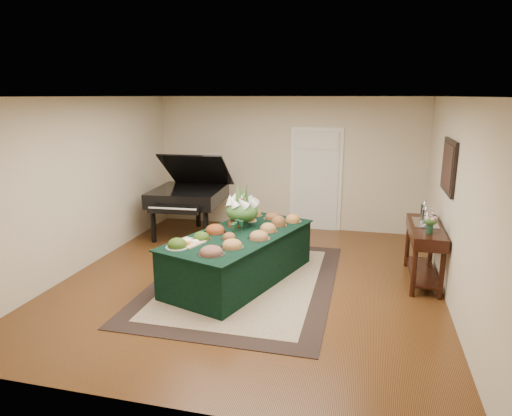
% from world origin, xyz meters
% --- Properties ---
extents(ground, '(6.00, 6.00, 0.00)m').
position_xyz_m(ground, '(0.00, 0.00, 0.00)').
color(ground, black).
rests_on(ground, ground).
extents(area_rug, '(2.63, 3.68, 0.01)m').
position_xyz_m(area_rug, '(-0.08, -0.08, 0.01)').
color(area_rug, black).
rests_on(area_rug, ground).
extents(kitchen_doorway, '(1.05, 0.07, 2.10)m').
position_xyz_m(kitchen_doorway, '(0.60, 2.97, 1.02)').
color(kitchen_doorway, white).
rests_on(kitchen_doorway, ground).
extents(buffet_table, '(1.92, 2.77, 0.73)m').
position_xyz_m(buffet_table, '(-0.16, -0.03, 0.37)').
color(buffet_table, black).
rests_on(buffet_table, ground).
extents(food_platters, '(1.60, 2.30, 0.14)m').
position_xyz_m(food_platters, '(-0.15, 0.00, 0.78)').
color(food_platters, silver).
rests_on(food_platters, buffet_table).
extents(cutting_board, '(0.47, 0.47, 0.10)m').
position_xyz_m(cutting_board, '(-0.73, -0.63, 0.76)').
color(cutting_board, tan).
rests_on(cutting_board, buffet_table).
extents(green_goblets, '(0.15, 0.32, 0.18)m').
position_xyz_m(green_goblets, '(-0.22, -0.02, 0.82)').
color(green_goblets, '#153522').
rests_on(green_goblets, buffet_table).
extents(floral_centerpiece, '(0.53, 0.53, 0.53)m').
position_xyz_m(floral_centerpiece, '(-0.24, 0.36, 1.04)').
color(floral_centerpiece, '#153522').
rests_on(floral_centerpiece, buffet_table).
extents(grand_piano, '(1.51, 1.69, 1.66)m').
position_xyz_m(grand_piano, '(-1.77, 1.91, 0.82)').
color(grand_piano, black).
rests_on(grand_piano, ground).
extents(wicker_basket, '(0.40, 0.40, 0.25)m').
position_xyz_m(wicker_basket, '(-0.86, 1.50, 0.13)').
color(wicker_basket, '#9F7140').
rests_on(wicker_basket, ground).
extents(mahogany_sideboard, '(0.45, 1.41, 0.87)m').
position_xyz_m(mahogany_sideboard, '(2.50, 0.57, 0.67)').
color(mahogany_sideboard, black).
rests_on(mahogany_sideboard, ground).
extents(tea_service, '(0.34, 0.58, 0.30)m').
position_xyz_m(tea_service, '(2.50, 0.73, 0.99)').
color(tea_service, silver).
rests_on(tea_service, mahogany_sideboard).
extents(pink_bouquet, '(0.20, 0.20, 0.26)m').
position_xyz_m(pink_bouquet, '(2.50, 0.19, 1.04)').
color(pink_bouquet, '#153522').
rests_on(pink_bouquet, mahogany_sideboard).
extents(wall_painting, '(0.05, 0.95, 0.75)m').
position_xyz_m(wall_painting, '(2.72, 0.57, 1.75)').
color(wall_painting, black).
rests_on(wall_painting, ground).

